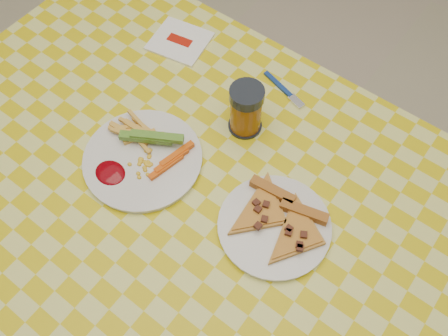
{
  "coord_description": "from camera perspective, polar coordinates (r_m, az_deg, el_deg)",
  "views": [
    {
      "loc": [
        0.36,
        -0.35,
        1.65
      ],
      "look_at": [
        0.04,
        0.07,
        0.78
      ],
      "focal_mm": 40.0,
      "sensor_mm": 36.0,
      "label": 1
    }
  ],
  "objects": [
    {
      "name": "plate_left",
      "position": [
        1.06,
        -9.24,
        0.93
      ],
      "size": [
        0.3,
        0.3,
        0.01
      ],
      "primitive_type": "cylinder",
      "rotation": [
        0.0,
        0.0,
        -0.29
      ],
      "color": "silver",
      "rests_on": "table"
    },
    {
      "name": "fork",
      "position": [
        1.16,
        6.87,
        8.88
      ],
      "size": [
        0.13,
        0.05,
        0.01
      ],
      "rotation": [
        0.0,
        0.0,
        -0.27
      ],
      "color": "navy",
      "rests_on": "table"
    },
    {
      "name": "ground",
      "position": [
        1.72,
        -2.62,
        -14.06
      ],
      "size": [
        8.0,
        8.0,
        0.0
      ],
      "primitive_type": "plane",
      "color": "beige",
      "rests_on": "ground"
    },
    {
      "name": "plate_right",
      "position": [
        0.98,
        5.76,
        -6.69
      ],
      "size": [
        0.24,
        0.24,
        0.01
      ],
      "primitive_type": "cylinder",
      "rotation": [
        0.0,
        0.0,
        -0.14
      ],
      "color": "silver",
      "rests_on": "table"
    },
    {
      "name": "pizza_slices",
      "position": [
        0.97,
        6.38,
        -5.8
      ],
      "size": [
        0.23,
        0.21,
        0.02
      ],
      "color": "#C0813B",
      "rests_on": "plate_right"
    },
    {
      "name": "fries_veggies",
      "position": [
        1.05,
        -9.11,
        2.26
      ],
      "size": [
        0.2,
        0.19,
        0.04
      ],
      "color": "#FACD4F",
      "rests_on": "plate_left"
    },
    {
      "name": "drink_glass",
      "position": [
        1.05,
        2.52,
        6.68
      ],
      "size": [
        0.07,
        0.07,
        0.12
      ],
      "color": "black",
      "rests_on": "table"
    },
    {
      "name": "napkin",
      "position": [
        1.26,
        -5.08,
        14.25
      ],
      "size": [
        0.15,
        0.14,
        0.01
      ],
      "rotation": [
        0.0,
        0.0,
        0.19
      ],
      "color": "white",
      "rests_on": "table"
    },
    {
      "name": "table",
      "position": [
        1.09,
        -4.03,
        -3.72
      ],
      "size": [
        1.28,
        0.88,
        0.76
      ],
      "color": "silver",
      "rests_on": "ground"
    }
  ]
}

